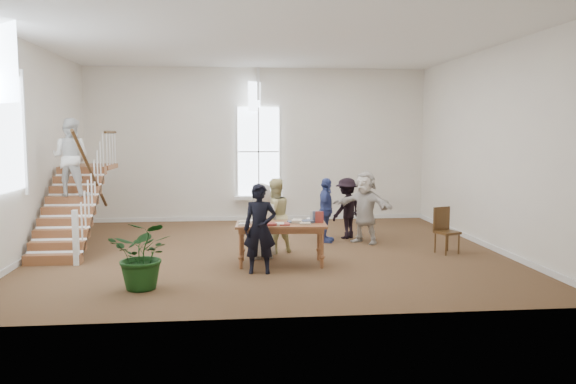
{
  "coord_description": "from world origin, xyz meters",
  "views": [
    {
      "loc": [
        -0.79,
        -12.16,
        2.59
      ],
      "look_at": [
        0.47,
        0.4,
        1.27
      ],
      "focal_mm": 35.0,
      "sensor_mm": 36.0,
      "label": 1
    }
  ],
  "objects": [
    {
      "name": "police_officer",
      "position": [
        -0.29,
        -1.93,
        0.84
      ],
      "size": [
        0.64,
        0.45,
        1.67
      ],
      "primitive_type": "imported",
      "rotation": [
        0.0,
        0.0,
        -0.09
      ],
      "color": "black",
      "rests_on": "ground"
    },
    {
      "name": "elderly_woman",
      "position": [
        -0.19,
        -0.68,
        0.79
      ],
      "size": [
        0.89,
        0.71,
        1.57
      ],
      "primitive_type": "imported",
      "rotation": [
        0.0,
        0.0,
        3.46
      ],
      "color": "silver",
      "rests_on": "ground"
    },
    {
      "name": "woman_cluster_c",
      "position": [
        2.33,
        0.71,
        0.86
      ],
      "size": [
        1.49,
        1.48,
        1.71
      ],
      "primitive_type": "imported",
      "rotation": [
        0.0,
        0.0,
        5.5
      ],
      "color": "beige",
      "rests_on": "ground"
    },
    {
      "name": "woman_cluster_a",
      "position": [
        1.43,
        0.91,
        0.77
      ],
      "size": [
        0.65,
        0.97,
        1.54
      ],
      "primitive_type": "imported",
      "rotation": [
        0.0,
        0.0,
        1.23
      ],
      "color": "#394688",
      "rests_on": "ground"
    },
    {
      "name": "ground",
      "position": [
        0.0,
        0.0,
        0.0
      ],
      "size": [
        10.0,
        10.0,
        0.0
      ],
      "primitive_type": "plane",
      "color": "#4B351D",
      "rests_on": "ground"
    },
    {
      "name": "room_shell",
      "position": [
        -0.0,
        4.39,
        0.4
      ],
      "size": [
        10.49,
        10.0,
        10.0
      ],
      "color": "white",
      "rests_on": "ground"
    },
    {
      "name": "staircase",
      "position": [
        -4.34,
        0.75,
        1.62
      ],
      "size": [
        1.1,
        4.1,
        2.92
      ],
      "color": "brown",
      "rests_on": "ground"
    },
    {
      "name": "floor_plant",
      "position": [
        -2.27,
        -2.81,
        0.58
      ],
      "size": [
        1.18,
        1.07,
        1.16
      ],
      "primitive_type": "imported",
      "rotation": [
        0.0,
        0.0,
        -0.16
      ],
      "color": "#113410",
      "rests_on": "ground"
    },
    {
      "name": "library_table",
      "position": [
        0.16,
        -1.28,
        0.74
      ],
      "size": [
        1.81,
        0.99,
        0.89
      ],
      "rotation": [
        0.0,
        0.0,
        -0.06
      ],
      "color": "brown",
      "rests_on": "ground"
    },
    {
      "name": "person_yellow",
      "position": [
        0.11,
        -0.18,
        0.81
      ],
      "size": [
        0.98,
        0.9,
        1.63
      ],
      "primitive_type": "imported",
      "rotation": [
        0.0,
        0.0,
        3.6
      ],
      "color": "#D9CB87",
      "rests_on": "ground"
    },
    {
      "name": "woman_cluster_b",
      "position": [
        2.03,
        1.36,
        0.75
      ],
      "size": [
        1.1,
        1.06,
        1.5
      ],
      "primitive_type": "imported",
      "rotation": [
        0.0,
        0.0,
        3.86
      ],
      "color": "black",
      "rests_on": "ground"
    },
    {
      "name": "side_chair",
      "position": [
        3.8,
        -0.54,
        0.55
      ],
      "size": [
        0.55,
        0.55,
        0.99
      ],
      "rotation": [
        0.0,
        0.0,
        0.34
      ],
      "color": "#3E2710",
      "rests_on": "ground"
    }
  ]
}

